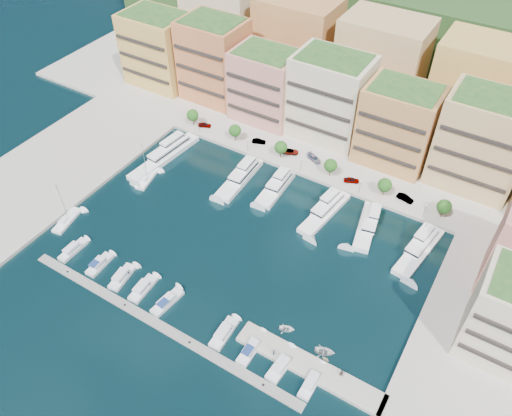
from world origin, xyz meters
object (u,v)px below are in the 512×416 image
at_px(cruiser_9, 312,382).
at_px(car_5, 405,198).
at_px(yacht_0, 167,154).
at_px(cruiser_2, 122,277).
at_px(lamppost_3, 360,185).
at_px(tender_0, 287,329).
at_px(cruiser_7, 251,349).
at_px(sailboat_0, 67,221).
at_px(lamppost_2, 301,163).
at_px(yacht_3, 277,186).
at_px(cruiser_1, 99,265).
at_px(tree_4, 385,185).
at_px(tree_0, 193,115).
at_px(tree_3, 331,165).
at_px(yacht_4, 326,210).
at_px(tree_5, 444,207).
at_px(lamppost_1, 248,143).
at_px(car_3, 314,158).
at_px(tree_1, 235,131).
at_px(yacht_2, 241,176).
at_px(tender_3, 325,359).
at_px(cruiser_4, 167,302).
at_px(car_1, 259,141).
at_px(tender_2, 325,352).
at_px(cruiser_0, 73,250).
at_px(lamppost_0, 199,125).
at_px(yacht_6, 420,248).
at_px(tree_2, 281,147).
at_px(car_0, 205,125).
at_px(sailboat_2, 147,179).
at_px(car_4, 352,180).
at_px(yacht_5, 368,224).
at_px(cruiser_3, 143,289).
at_px(cruiser_6, 224,333).
at_px(person_1, 341,373).
at_px(lamppost_4, 425,209).

relative_size(cruiser_9, car_5, 1.74).
bearing_deg(yacht_0, cruiser_2, -64.25).
xyz_separation_m(lamppost_3, tender_0, (3.89, -47.74, -3.47)).
height_order(cruiser_7, sailboat_0, sailboat_0).
bearing_deg(lamppost_2, yacht_3, -104.63).
bearing_deg(tender_0, cruiser_1, 77.84).
xyz_separation_m(tree_4, yacht_3, (-26.49, -11.84, -3.53)).
height_order(tree_0, yacht_3, tree_0).
height_order(tree_3, yacht_4, tree_3).
relative_size(tree_5, lamppost_1, 1.35).
distance_m(tree_3, car_3, 8.61).
xyz_separation_m(cruiser_1, cruiser_7, (42.88, -0.02, -0.00)).
distance_m(tree_1, cruiser_2, 58.57).
distance_m(yacht_2, cruiser_1, 46.13).
distance_m(lamppost_3, tender_3, 51.94).
height_order(cruiser_4, car_1, car_1).
xyz_separation_m(lamppost_3, cruiser_2, (-35.72, -55.79, -3.28)).
height_order(cruiser_1, tender_2, cruiser_1).
bearing_deg(car_1, car_5, -111.69).
bearing_deg(lamppost_3, cruiser_4, -111.78).
bearing_deg(yacht_2, sailboat_0, -127.92).
xyz_separation_m(cruiser_0, tender_3, (65.79, 5.89, -0.10)).
relative_size(tree_1, lamppost_1, 1.35).
bearing_deg(cruiser_4, cruiser_2, 179.89).
relative_size(lamppost_0, yacht_6, 0.21).
xyz_separation_m(cruiser_0, sailboat_0, (-9.12, 6.55, -0.24)).
bearing_deg(lamppost_0, yacht_0, -96.87).
xyz_separation_m(tree_5, tender_2, (-8.81, -50.73, -4.30)).
xyz_separation_m(tree_2, cruiser_1, (-16.95, -58.10, -4.17)).
bearing_deg(tree_5, lamppost_2, -176.71).
bearing_deg(tree_3, car_3, 149.61).
relative_size(yacht_0, car_0, 6.47).
bearing_deg(lamppost_2, tree_5, 3.29).
relative_size(cruiser_2, sailboat_2, 0.62).
xyz_separation_m(yacht_2, cruiser_2, (-4.48, -44.61, -0.66)).
bearing_deg(tree_2, car_4, 1.76).
xyz_separation_m(cruiser_0, cruiser_7, (51.70, -0.02, 0.02)).
bearing_deg(cruiser_2, cruiser_0, -179.99).
xyz_separation_m(yacht_5, sailboat_0, (-67.71, -39.14, -0.90)).
bearing_deg(yacht_0, tender_2, -26.33).
bearing_deg(cruiser_7, sailboat_0, 173.83).
bearing_deg(cruiser_0, yacht_6, 31.53).
bearing_deg(cruiser_7, tree_1, 125.81).
bearing_deg(cruiser_0, yacht_2, 65.29).
bearing_deg(cruiser_3, cruiser_0, -180.00).
relative_size(yacht_5, cruiser_6, 2.16).
xyz_separation_m(lamppost_3, person_1, (18.18, -51.82, -1.90)).
relative_size(yacht_3, yacht_4, 0.81).
xyz_separation_m(tree_2, lamppost_0, (-28.00, -2.30, -0.92)).
bearing_deg(lamppost_4, yacht_4, -153.66).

